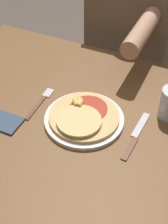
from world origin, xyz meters
TOP-DOWN VIEW (x-y plane):
  - ground_plane at (0.00, 0.00)m, footprint 8.00×8.00m
  - dining_table at (0.00, 0.00)m, footprint 1.20×0.87m
  - plate at (0.04, -0.00)m, footprint 0.26×0.26m
  - pizza at (0.03, -0.01)m, footprint 0.23×0.23m
  - fork at (-0.14, 0.02)m, footprint 0.03×0.18m
  - knife at (0.21, 0.00)m, footprint 0.03×0.22m
  - napkin at (-0.20, -0.12)m, footprint 0.12×0.08m
  - person_diner at (-0.02, 0.64)m, footprint 0.39×0.52m

SIDE VIEW (x-z plane):
  - ground_plane at x=0.00m, z-range 0.00..0.00m
  - dining_table at x=0.00m, z-range 0.27..1.02m
  - person_diner at x=-0.02m, z-range 0.10..1.31m
  - fork at x=-0.14m, z-range 0.75..0.76m
  - knife at x=0.21m, z-range 0.75..0.76m
  - napkin at x=-0.20m, z-range 0.75..0.76m
  - plate at x=0.04m, z-range 0.75..0.77m
  - pizza at x=0.03m, z-range 0.76..0.79m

